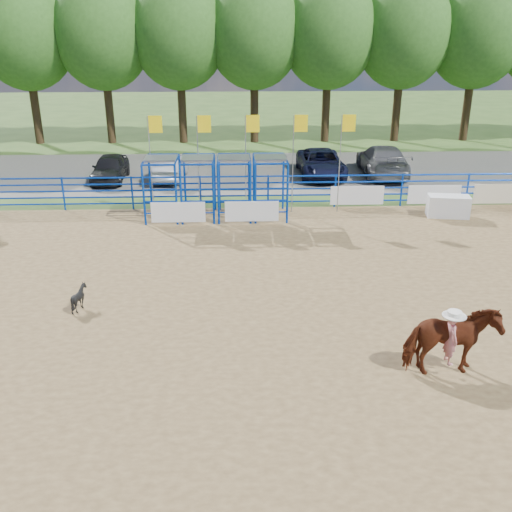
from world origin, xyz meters
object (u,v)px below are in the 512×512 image
(car_d, at_px, (383,160))
(car_c, at_px, (321,163))
(car_b, at_px, (171,167))
(car_a, at_px, (110,168))
(calf, at_px, (79,298))
(horse_and_rider, at_px, (451,340))
(announcer_table, at_px, (448,206))

(car_d, bearing_deg, car_c, 6.19)
(car_b, height_order, car_c, car_c)
(car_b, bearing_deg, car_a, 6.27)
(car_b, xyz_separation_m, car_d, (11.46, 0.61, 0.14))
(car_a, distance_m, car_b, 3.16)
(calf, bearing_deg, horse_and_rider, -143.28)
(announcer_table, bearing_deg, car_a, 156.32)
(car_a, distance_m, car_c, 11.24)
(car_a, height_order, car_c, car_c)
(calf, bearing_deg, announcer_table, -90.99)
(car_b, bearing_deg, announcer_table, 154.48)
(announcer_table, relative_size, car_b, 0.43)
(calf, relative_size, car_c, 0.14)
(horse_and_rider, xyz_separation_m, calf, (-9.35, 3.69, -0.55))
(announcer_table, xyz_separation_m, horse_and_rider, (-4.21, -11.76, 0.45))
(announcer_table, bearing_deg, car_c, 120.42)
(calf, relative_size, car_a, 0.18)
(announcer_table, relative_size, car_c, 0.34)
(horse_and_rider, bearing_deg, car_b, 113.65)
(car_d, bearing_deg, horse_and_rider, 83.84)
(car_c, bearing_deg, car_a, -176.46)
(calf, xyz_separation_m, car_b, (1.15, 15.04, 0.29))
(announcer_table, height_order, horse_and_rider, horse_and_rider)
(horse_and_rider, distance_m, calf, 10.07)
(car_a, bearing_deg, announcer_table, -23.84)
(car_a, relative_size, car_d, 0.72)
(car_c, bearing_deg, horse_and_rider, -89.00)
(calf, distance_m, car_d, 20.10)
(car_a, bearing_deg, calf, -82.46)
(car_b, relative_size, car_d, 0.72)
(calf, xyz_separation_m, car_c, (9.21, 15.49, 0.33))
(calf, xyz_separation_m, car_d, (12.61, 15.65, 0.43))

